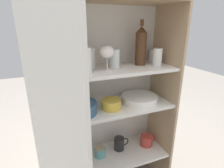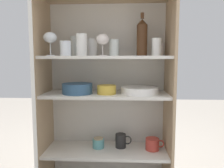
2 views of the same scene
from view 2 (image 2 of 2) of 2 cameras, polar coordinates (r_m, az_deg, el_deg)
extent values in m
cube|color=silver|center=(1.71, -1.18, -3.21)|extent=(0.90, 0.02, 1.40)
cube|color=tan|center=(1.64, -17.21, -3.90)|extent=(0.02, 0.35, 1.40)
cube|color=tan|center=(1.57, 14.66, -4.26)|extent=(0.02, 0.35, 1.40)
cube|color=silver|center=(1.66, -1.58, -16.99)|extent=(0.86, 0.31, 0.02)
cube|color=silver|center=(1.54, -1.63, -2.78)|extent=(0.86, 0.31, 0.02)
cube|color=silver|center=(1.52, -1.66, 6.93)|extent=(0.86, 0.31, 0.02)
cube|color=silver|center=(1.27, -19.74, -7.04)|extent=(0.19, 0.42, 1.40)
cylinder|color=white|center=(1.54, 0.54, 9.42)|extent=(0.07, 0.07, 0.11)
cylinder|color=white|center=(1.48, -12.04, 9.05)|extent=(0.07, 0.07, 0.10)
cylinder|color=white|center=(1.48, -7.92, 10.07)|extent=(0.07, 0.07, 0.15)
cylinder|color=white|center=(1.65, -9.73, 9.70)|extent=(0.06, 0.06, 0.15)
cylinder|color=silver|center=(1.61, 12.36, 8.74)|extent=(0.06, 0.06, 0.09)
cylinder|color=white|center=(1.50, 11.52, 9.42)|extent=(0.06, 0.06, 0.12)
cylinder|color=white|center=(1.59, -5.33, 9.46)|extent=(0.08, 0.08, 0.12)
cylinder|color=white|center=(1.51, -15.72, 7.18)|extent=(0.06, 0.06, 0.01)
cylinder|color=white|center=(1.52, -15.77, 8.80)|extent=(0.01, 0.01, 0.08)
ellipsoid|color=white|center=(1.52, -15.86, 11.62)|extent=(0.09, 0.09, 0.07)
cylinder|color=silver|center=(1.48, -2.44, 7.44)|extent=(0.06, 0.06, 0.01)
cylinder|color=silver|center=(1.48, -2.45, 8.91)|extent=(0.01, 0.01, 0.07)
ellipsoid|color=silver|center=(1.49, -2.46, 11.62)|extent=(0.09, 0.09, 0.07)
cylinder|color=#4C2D19|center=(1.56, 7.82, 11.15)|extent=(0.07, 0.07, 0.21)
cone|color=#4C2D19|center=(1.57, 7.89, 15.77)|extent=(0.07, 0.07, 0.04)
cylinder|color=#4C2D19|center=(1.58, 7.92, 17.25)|extent=(0.02, 0.02, 0.04)
cylinder|color=white|center=(1.53, 7.19, -2.33)|extent=(0.26, 0.26, 0.01)
cylinder|color=white|center=(1.53, 7.19, -1.99)|extent=(0.26, 0.26, 0.01)
cylinder|color=white|center=(1.53, 7.20, -1.66)|extent=(0.26, 0.26, 0.01)
cylinder|color=white|center=(1.53, 7.20, -1.33)|extent=(0.26, 0.26, 0.01)
cylinder|color=white|center=(1.53, 7.21, -0.99)|extent=(0.26, 0.26, 0.01)
cylinder|color=#33567A|center=(1.53, -9.03, -1.18)|extent=(0.21, 0.21, 0.07)
torus|color=#33567A|center=(1.53, -9.05, -0.02)|extent=(0.20, 0.20, 0.01)
cylinder|color=gold|center=(1.50, -1.42, -1.47)|extent=(0.13, 0.13, 0.06)
torus|color=gold|center=(1.49, -1.42, -0.47)|extent=(0.13, 0.13, 0.01)
cylinder|color=black|center=(1.67, 2.26, -14.57)|extent=(0.08, 0.08, 0.10)
torus|color=black|center=(1.67, 3.99, -14.41)|extent=(0.07, 0.01, 0.07)
cylinder|color=#BC3D33|center=(1.65, 10.47, -15.18)|extent=(0.10, 0.10, 0.08)
torus|color=#BC3D33|center=(1.66, 12.54, -14.98)|extent=(0.06, 0.01, 0.06)
cylinder|color=#5BA3A8|center=(1.67, -3.57, -15.19)|extent=(0.08, 0.08, 0.07)
cylinder|color=tan|center=(1.66, -3.58, -14.00)|extent=(0.07, 0.07, 0.01)
camera|label=1|loc=(0.76, -42.81, 26.45)|focal=28.00mm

